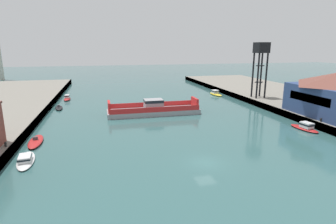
% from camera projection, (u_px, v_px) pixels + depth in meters
% --- Properties ---
extents(ground_plane, '(400.00, 400.00, 0.00)m').
position_uv_depth(ground_plane, '(206.00, 163.00, 35.37)').
color(ground_plane, '#335B5B').
extents(quay_right, '(28.00, 140.00, 1.45)m').
position_uv_depth(quay_right, '(331.00, 109.00, 63.10)').
color(quay_right, gray).
rests_on(quay_right, ground).
extents(chain_ferry, '(20.49, 5.85, 3.38)m').
position_uv_depth(chain_ferry, '(154.00, 110.00, 60.88)').
color(chain_ferry, '#939399').
rests_on(chain_ferry, ground).
extents(moored_boat_near_left, '(2.89, 6.11, 1.47)m').
position_uv_depth(moored_boat_near_left, '(305.00, 127.00, 49.36)').
color(moored_boat_near_left, red).
rests_on(moored_boat_near_left, ground).
extents(moored_boat_near_right, '(2.59, 7.07, 1.49)m').
position_uv_depth(moored_boat_near_right, '(215.00, 93.00, 85.56)').
color(moored_boat_near_right, yellow).
rests_on(moored_boat_near_right, ground).
extents(moored_boat_mid_left, '(2.90, 6.90, 1.08)m').
position_uv_depth(moored_boat_mid_left, '(26.00, 160.00, 35.44)').
color(moored_boat_mid_left, white).
rests_on(moored_boat_mid_left, ground).
extents(moored_boat_mid_right, '(2.32, 6.89, 1.05)m').
position_uv_depth(moored_boat_mid_right, '(36.00, 141.00, 42.59)').
color(moored_boat_mid_right, red).
rests_on(moored_boat_mid_right, ground).
extents(moored_boat_far_left, '(1.74, 5.18, 1.43)m').
position_uv_depth(moored_boat_far_left, '(67.00, 98.00, 77.38)').
color(moored_boat_far_left, red).
rests_on(moored_boat_far_left, ground).
extents(moored_boat_far_right, '(2.46, 5.71, 0.98)m').
position_uv_depth(moored_boat_far_right, '(59.00, 108.00, 66.29)').
color(moored_boat_far_right, black).
rests_on(moored_boat_far_right, ground).
extents(warehouse_shed, '(12.26, 15.23, 8.50)m').
position_uv_depth(warehouse_shed, '(335.00, 94.00, 53.50)').
color(warehouse_shed, navy).
rests_on(warehouse_shed, quay_right).
extents(crane_tower, '(3.20, 3.20, 14.49)m').
position_uv_depth(crane_tower, '(261.00, 55.00, 70.86)').
color(crane_tower, black).
rests_on(crane_tower, quay_right).
extents(bollard_left_aft, '(0.32, 0.32, 0.71)m').
position_uv_depth(bollard_left_aft, '(5.00, 144.00, 36.97)').
color(bollard_left_aft, black).
rests_on(bollard_left_aft, quay_left).
extents(bollard_right_aft, '(0.32, 0.32, 0.71)m').
position_uv_depth(bollard_right_aft, '(321.00, 120.00, 49.40)').
color(bollard_right_aft, black).
rests_on(bollard_right_aft, quay_right).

